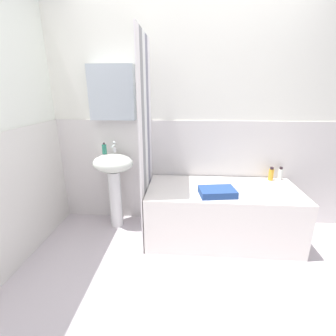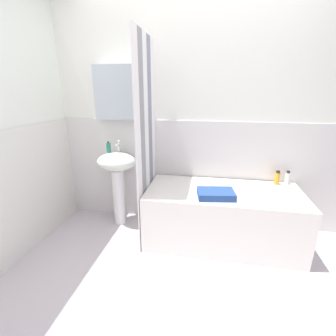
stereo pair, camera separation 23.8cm
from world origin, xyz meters
The scene contains 11 objects.
ground_plane centered at (0.00, 0.00, -0.02)m, with size 4.80×5.60×0.04m, color silver.
wall_back_tiled centered at (-0.05, 1.26, 1.14)m, with size 3.60×0.18×2.40m.
wall_left_tiled centered at (-1.57, 0.34, 1.12)m, with size 0.07×1.81×2.40m.
sink centered at (-0.85, 1.03, 0.63)m, with size 0.44×0.34×0.86m.
faucet centered at (-0.85, 1.11, 0.92)m, with size 0.03×0.12×0.12m.
soap_dispenser centered at (-0.94, 1.05, 0.91)m, with size 0.05×0.05×0.13m.
bathtub centered at (0.32, 0.87, 0.28)m, with size 1.52×0.70×0.57m, color white.
shower_curtain centered at (-0.45, 0.87, 1.00)m, with size 0.01×0.70×2.00m.
lotion_bottle centered at (0.98, 1.17, 0.64)m, with size 0.05×0.05×0.15m.
body_wash_bottle centered at (0.88, 1.14, 0.64)m, with size 0.05×0.05×0.15m.
towel_folded centered at (0.24, 0.70, 0.60)m, with size 0.33×0.22×0.07m, color #27478A.
Camera 2 is at (0.16, -1.37, 1.52)m, focal length 25.55 mm.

